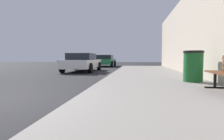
% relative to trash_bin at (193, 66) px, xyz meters
% --- Properties ---
extents(sidewalk, '(4.00, 32.00, 0.15)m').
position_rel_trash_bin_xyz_m(sidewalk, '(-1.17, -3.29, -0.60)').
color(sidewalk, gray).
rests_on(sidewalk, ground_plane).
extents(trash_bin, '(0.66, 0.66, 1.05)m').
position_rel_trash_bin_xyz_m(trash_bin, '(0.00, 0.00, 0.00)').
color(trash_bin, '#195926').
rests_on(trash_bin, sidewalk).
extents(car_white, '(2.05, 4.50, 1.27)m').
position_rel_trash_bin_xyz_m(car_white, '(-5.67, 6.25, -0.03)').
color(car_white, white).
rests_on(car_white, ground_plane).
extents(car_green, '(2.03, 4.56, 1.27)m').
position_rel_trash_bin_xyz_m(car_green, '(-5.28, 14.10, -0.03)').
color(car_green, '#196638').
rests_on(car_green, ground_plane).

